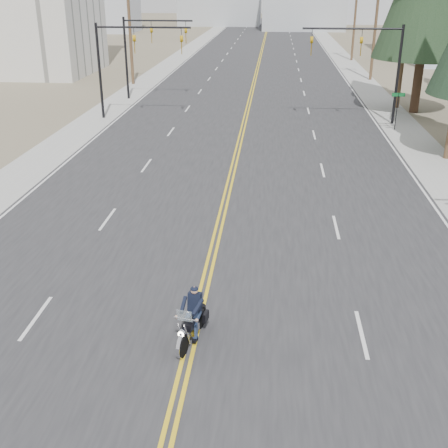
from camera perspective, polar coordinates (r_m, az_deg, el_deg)
ground_plane at (r=14.28m, az=-5.26°, el=-19.20°), size 400.00×400.00×0.00m
road at (r=80.94m, az=3.65°, el=16.37°), size 20.00×200.00×0.01m
sidewalk_left at (r=82.05m, az=-4.75°, el=16.43°), size 3.00×200.00×0.01m
sidewalk_right at (r=81.45m, az=12.09°, el=15.97°), size 3.00×200.00×0.01m
traffic_mast_left at (r=44.03m, az=-10.05°, el=16.80°), size 7.10×0.26×7.00m
traffic_mast_right at (r=43.14m, az=14.73°, el=16.29°), size 7.10×0.26×7.00m
traffic_mast_far at (r=51.84m, az=-8.13°, el=17.77°), size 6.10×0.26×7.00m
street_sign at (r=41.99m, az=17.20°, el=11.50°), size 0.90×0.06×2.62m
utility_pole_c at (r=49.58m, az=17.96°, el=17.68°), size 2.20×0.30×11.00m
utility_pole_d at (r=64.28m, az=15.18°, el=19.25°), size 2.20×0.30×11.50m
utility_pole_e at (r=81.09m, az=13.19°, el=19.92°), size 2.20×0.30×11.00m
utility_pole_left at (r=60.29m, az=-9.54°, el=19.00°), size 2.20×0.30×10.50m
motorcyclist at (r=16.33m, az=-3.32°, el=-9.37°), size 1.32×2.25×1.65m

